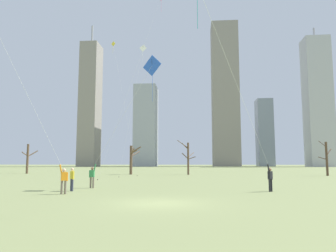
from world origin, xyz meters
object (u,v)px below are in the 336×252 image
(distant_kite_high_overhead_white, at_px, (141,58))
(bare_tree_far_right_edge, at_px, (188,157))
(distant_kite_drifting_right_yellow, at_px, (116,59))
(distant_kite_drifting_left_pink, at_px, (157,9))
(kite_flyer_foreground_left_blue, at_px, (109,145))
(bystander_far_off_by_trees, at_px, (72,178))
(kite_flyer_foreground_right_teal, at_px, (257,142))
(bare_tree_left_of_center, at_px, (132,158))
(bare_tree_center, at_px, (327,158))
(bare_tree_right_of_center, at_px, (28,158))
(kite_flyer_midfield_left_purple, at_px, (47,143))

(distant_kite_high_overhead_white, xyz_separation_m, bare_tree_far_right_edge, (6.50, 6.48, -14.23))
(distant_kite_drifting_right_yellow, height_order, bare_tree_far_right_edge, distant_kite_drifting_right_yellow)
(distant_kite_drifting_left_pink, height_order, bare_tree_far_right_edge, distant_kite_drifting_left_pink)
(kite_flyer_foreground_left_blue, bearing_deg, bystander_far_off_by_trees, -125.66)
(bare_tree_far_right_edge, bearing_deg, kite_flyer_foreground_right_teal, -80.58)
(kite_flyer_foreground_left_blue, height_order, distant_kite_drifting_right_yellow, distant_kite_drifting_right_yellow)
(distant_kite_high_overhead_white, bearing_deg, kite_flyer_foreground_right_teal, -63.85)
(bystander_far_off_by_trees, bearing_deg, kite_flyer_foreground_right_teal, -6.49)
(kite_flyer_foreground_left_blue, bearing_deg, bare_tree_left_of_center, 97.31)
(distant_kite_drifting_left_pink, distance_m, distant_kite_drifting_right_yellow, 12.48)
(distant_kite_drifting_right_yellow, height_order, bare_tree_left_of_center, distant_kite_drifting_right_yellow)
(distant_kite_drifting_left_pink, height_order, distant_kite_high_overhead_white, distant_kite_drifting_left_pink)
(bare_tree_center, height_order, bare_tree_right_of_center, bare_tree_center)
(kite_flyer_foreground_left_blue, distance_m, distant_kite_drifting_left_pink, 22.02)
(distant_kite_drifting_left_pink, bearing_deg, distant_kite_drifting_right_yellow, 128.57)
(bystander_far_off_by_trees, xyz_separation_m, distant_kite_drifting_left_pink, (4.11, 15.49, 20.15))
(distant_kite_high_overhead_white, bearing_deg, bare_tree_center, 9.34)
(kite_flyer_midfield_left_purple, distance_m, distant_kite_drifting_left_pink, 26.07)
(distant_kite_drifting_right_yellow, height_order, bare_tree_center, distant_kite_drifting_right_yellow)
(kite_flyer_foreground_left_blue, xyz_separation_m, kite_flyer_midfield_left_purple, (-2.40, -5.53, -0.14))
(kite_flyer_foreground_left_blue, bearing_deg, bare_tree_far_right_edge, 77.52)
(distant_kite_high_overhead_white, distance_m, bare_tree_left_of_center, 16.01)
(bare_tree_center, bearing_deg, bystander_far_off_by_trees, -136.68)
(distant_kite_drifting_right_yellow, xyz_separation_m, bare_tree_right_of_center, (-16.88, 6.13, -15.24))
(kite_flyer_midfield_left_purple, xyz_separation_m, distant_kite_drifting_right_yellow, (-2.90, 27.86, 14.74))
(bare_tree_center, relative_size, bare_tree_right_of_center, 1.03)
(kite_flyer_midfield_left_purple, height_order, bare_tree_right_of_center, kite_flyer_midfield_left_purple)
(bystander_far_off_by_trees, distance_m, distant_kite_drifting_right_yellow, 30.39)
(bare_tree_center, bearing_deg, bare_tree_far_right_edge, 174.18)
(kite_flyer_foreground_right_teal, xyz_separation_m, bare_tree_far_right_edge, (-4.94, 29.80, -0.52))
(kite_flyer_foreground_left_blue, distance_m, bare_tree_left_of_center, 26.26)
(distant_kite_drifting_right_yellow, xyz_separation_m, bare_tree_left_of_center, (1.96, 3.71, -15.25))
(bare_tree_center, relative_size, bare_tree_left_of_center, 1.13)
(kite_flyer_midfield_left_purple, bearing_deg, kite_flyer_foreground_right_teal, 6.56)
(distant_kite_drifting_right_yellow, xyz_separation_m, bare_tree_center, (31.32, 1.37, -15.31))
(kite_flyer_foreground_left_blue, distance_m, kite_flyer_midfield_left_purple, 6.03)
(bystander_far_off_by_trees, relative_size, distant_kite_drifting_left_pink, 0.07)
(bare_tree_right_of_center, height_order, bare_tree_left_of_center, bare_tree_right_of_center)
(distant_kite_drifting_right_yellow, height_order, bare_tree_right_of_center, distant_kite_drifting_right_yellow)
(kite_flyer_foreground_right_teal, bearing_deg, bystander_far_off_by_trees, 173.51)
(bare_tree_left_of_center, bearing_deg, bare_tree_far_right_edge, -1.71)
(distant_kite_high_overhead_white, bearing_deg, kite_flyer_foreground_left_blue, -87.63)
(bare_tree_center, height_order, bare_tree_left_of_center, bare_tree_center)
(bare_tree_far_right_edge, height_order, bare_tree_left_of_center, bare_tree_far_right_edge)
(bare_tree_left_of_center, bearing_deg, bare_tree_right_of_center, 172.69)
(bare_tree_far_right_edge, distance_m, bare_tree_right_of_center, 28.02)
(distant_kite_drifting_right_yellow, relative_size, bare_tree_right_of_center, 4.10)
(distant_kite_drifting_right_yellow, relative_size, bare_tree_left_of_center, 4.52)
(kite_flyer_foreground_right_teal, height_order, bare_tree_right_of_center, kite_flyer_foreground_right_teal)
(kite_flyer_foreground_left_blue, height_order, bare_tree_center, kite_flyer_foreground_left_blue)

